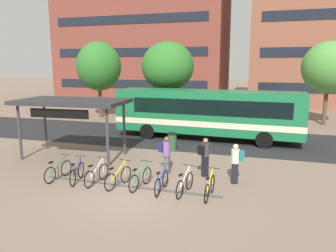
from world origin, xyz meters
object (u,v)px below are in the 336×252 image
object	(u,v)px
parked_bicycle_blue_1	(77,173)
parked_bicycle_green_4	(140,179)
parked_bicycle_white_2	(97,175)
parked_bicycle_blue_5	(162,182)
city_bus	(206,112)
street_tree_2	(99,66)
commuter_black_pack_1	(205,155)
parked_bicycle_green_0	(58,171)
parked_bicycle_yellow_7	(210,187)
street_tree_1	(329,68)
commuter_teal_pack_2	(236,161)
commuter_navy_pack_0	(166,152)
street_tree_0	(168,67)
parked_bicycle_white_6	(185,184)
parked_bicycle_yellow_3	(118,178)
trash_bin	(172,142)
transit_shelter	(72,104)

from	to	relation	value
parked_bicycle_blue_1	parked_bicycle_green_4	size ratio (longest dim) A/B	0.99
parked_bicycle_white_2	parked_bicycle_blue_5	world-z (taller)	same
city_bus	parked_bicycle_blue_1	size ratio (longest dim) A/B	7.19
parked_bicycle_white_2	parked_bicycle_green_4	xyz separation A→B (m)	(1.90, 0.07, 0.00)
city_bus	street_tree_2	bearing A→B (deg)	-26.58
parked_bicycle_blue_5	parked_bicycle_blue_1	bearing A→B (deg)	89.76
city_bus	commuter_black_pack_1	bearing A→B (deg)	102.25
parked_bicycle_white_2	street_tree_2	size ratio (longest dim) A/B	0.25
parked_bicycle_green_0	parked_bicycle_yellow_7	xyz separation A→B (m)	(6.50, -0.02, 0.00)
commuter_black_pack_1	street_tree_1	xyz separation A→B (m)	(7.13, 15.12, 3.63)
parked_bicycle_blue_1	commuter_teal_pack_2	bearing A→B (deg)	-88.30
commuter_teal_pack_2	parked_bicycle_blue_1	bearing A→B (deg)	6.33
city_bus	parked_bicycle_blue_1	world-z (taller)	city_bus
parked_bicycle_green_4	commuter_navy_pack_0	bearing A→B (deg)	-3.42
parked_bicycle_blue_1	street_tree_0	xyz separation A→B (m)	(-0.13, 13.61, 4.32)
parked_bicycle_blue_1	parked_bicycle_white_6	distance (m)	4.62
city_bus	commuter_black_pack_1	size ratio (longest dim) A/B	7.05
commuter_navy_pack_0	parked_bicycle_white_2	bearing A→B (deg)	-130.36
city_bus	parked_bicycle_yellow_3	distance (m)	9.72
parked_bicycle_white_2	parked_bicycle_green_4	world-z (taller)	same
parked_bicycle_green_0	parked_bicycle_white_2	xyz separation A→B (m)	(1.81, 0.04, 0.00)
parked_bicycle_blue_5	trash_bin	size ratio (longest dim) A/B	1.67
commuter_black_pack_1	trash_bin	size ratio (longest dim) A/B	1.67
parked_bicycle_green_4	commuter_black_pack_1	distance (m)	3.07
city_bus	parked_bicycle_yellow_7	size ratio (longest dim) A/B	7.03
commuter_teal_pack_2	street_tree_1	xyz separation A→B (m)	(5.74, 15.58, 3.66)
transit_shelter	commuter_navy_pack_0	xyz separation A→B (m)	(5.46, -1.13, -1.88)
trash_bin	street_tree_0	bearing A→B (deg)	108.49
parked_bicycle_blue_1	parked_bicycle_green_4	bearing A→B (deg)	-100.88
parked_bicycle_blue_1	trash_bin	xyz separation A→B (m)	(2.42, 5.96, 0.13)
street_tree_0	transit_shelter	bearing A→B (deg)	-101.35
commuter_black_pack_1	parked_bicycle_yellow_3	bearing A→B (deg)	160.31
parked_bicycle_white_6	parked_bicycle_yellow_7	xyz separation A→B (m)	(0.96, -0.06, 0.00)
parked_bicycle_white_6	commuter_teal_pack_2	size ratio (longest dim) A/B	1.02
parked_bicycle_blue_1	transit_shelter	xyz separation A→B (m)	(-2.22, 3.23, 2.47)
trash_bin	commuter_teal_pack_2	bearing A→B (deg)	-47.04
city_bus	street_tree_0	xyz separation A→B (m)	(-3.86, 4.17, 2.92)
commuter_teal_pack_2	trash_bin	size ratio (longest dim) A/B	1.63
trash_bin	street_tree_2	size ratio (longest dim) A/B	0.15
parked_bicycle_green_0	commuter_black_pack_1	distance (m)	6.32
parked_bicycle_blue_1	trash_bin	bearing A→B (deg)	-35.60
parked_bicycle_blue_5	street_tree_0	world-z (taller)	street_tree_0
parked_bicycle_white_6	street_tree_1	world-z (taller)	street_tree_1
parked_bicycle_yellow_7	parked_bicycle_white_6	bearing A→B (deg)	88.79
street_tree_1	street_tree_2	xyz separation A→B (m)	(-19.40, -1.75, 0.07)
parked_bicycle_yellow_7	commuter_black_pack_1	size ratio (longest dim) A/B	1.00
parked_bicycle_white_2	street_tree_2	bearing A→B (deg)	33.19
parked_bicycle_green_4	parked_bicycle_white_6	size ratio (longest dim) A/B	1.00
parked_bicycle_white_2	parked_bicycle_yellow_7	size ratio (longest dim) A/B	1.00
parked_bicycle_yellow_3	street_tree_1	xyz separation A→B (m)	(10.22, 17.32, 4.24)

